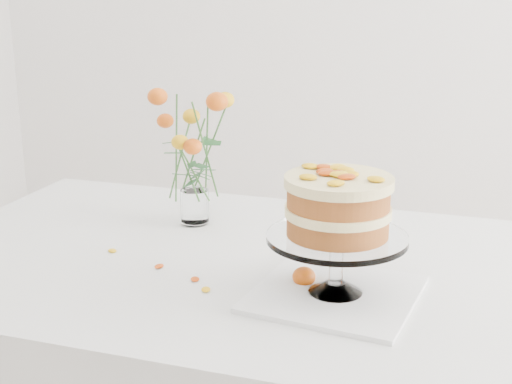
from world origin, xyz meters
TOP-DOWN VIEW (x-y plane):
  - table at (0.00, 0.00)m, footprint 1.43×0.93m
  - napkin at (0.27, -0.13)m, footprint 0.33×0.33m
  - cake_stand at (0.27, -0.13)m, footprint 0.27×0.27m
  - rose_vase at (-0.16, 0.19)m, footprint 0.29×0.29m
  - loose_rose_far at (0.20, -0.10)m, footprint 0.08×0.05m
  - stray_petal_a at (-0.12, -0.10)m, footprint 0.03×0.02m
  - stray_petal_b at (-0.02, -0.14)m, footprint 0.03×0.02m
  - stray_petal_c at (0.02, -0.18)m, footprint 0.03×0.02m
  - stray_petal_d at (-0.26, -0.05)m, footprint 0.03×0.02m

SIDE VIEW (x-z plane):
  - table at x=0.00m, z-range 0.30..1.05m
  - stray_petal_a at x=-0.12m, z-range 0.76..0.76m
  - stray_petal_b at x=-0.02m, z-range 0.76..0.76m
  - stray_petal_c at x=0.02m, z-range 0.76..0.76m
  - stray_petal_d at x=-0.26m, z-range 0.76..0.76m
  - napkin at x=0.27m, z-range 0.76..0.77m
  - loose_rose_far at x=0.20m, z-range 0.76..0.80m
  - cake_stand at x=0.27m, z-range 0.81..1.05m
  - rose_vase at x=-0.16m, z-range 0.79..1.14m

